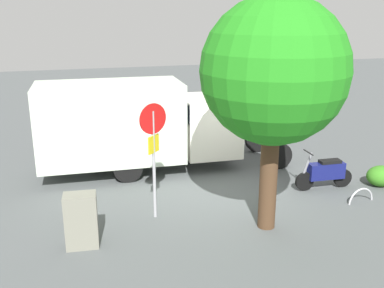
{
  "coord_description": "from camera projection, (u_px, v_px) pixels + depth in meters",
  "views": [
    {
      "loc": [
        4.4,
        11.11,
        5.14
      ],
      "look_at": [
        1.02,
        -0.35,
        1.49
      ],
      "focal_mm": 41.38,
      "sensor_mm": 36.0,
      "label": 1
    }
  ],
  "objects": [
    {
      "name": "ground_plane",
      "position": [
        229.0,
        193.0,
        12.88
      ],
      "size": [
        60.0,
        60.0,
        0.0
      ],
      "primitive_type": "plane",
      "color": "#4B5050"
    },
    {
      "name": "utility_cabinet",
      "position": [
        81.0,
        221.0,
        9.85
      ],
      "size": [
        0.76,
        0.55,
        1.26
      ],
      "primitive_type": "cube",
      "rotation": [
        0.0,
        0.0,
        -0.09
      ],
      "color": "slate",
      "rests_on": "ground"
    },
    {
      "name": "stop_sign",
      "position": [
        153.0,
        143.0,
        10.85
      ],
      "size": [
        0.71,
        0.33,
        2.99
      ],
      "color": "#9E9EA3",
      "rests_on": "ground"
    },
    {
      "name": "shrub_near_sign",
      "position": [
        381.0,
        176.0,
        13.36
      ],
      "size": [
        0.92,
        0.75,
        0.62
      ],
      "primitive_type": "ellipsoid",
      "color": "#34791E",
      "rests_on": "ground"
    },
    {
      "name": "motorcycle",
      "position": [
        326.0,
        172.0,
        13.09
      ],
      "size": [
        1.81,
        0.55,
        1.2
      ],
      "rotation": [
        0.0,
        0.0,
        -0.05
      ],
      "color": "black",
      "rests_on": "ground"
    },
    {
      "name": "box_truck_near",
      "position": [
        140.0,
        123.0,
        14.31
      ],
      "size": [
        8.23,
        2.53,
        2.95
      ],
      "rotation": [
        0.0,
        0.0,
        3.1
      ],
      "color": "black",
      "rests_on": "ground"
    },
    {
      "name": "bike_rack_hoop",
      "position": [
        360.0,
        202.0,
        12.29
      ],
      "size": [
        0.85,
        0.15,
        0.85
      ],
      "primitive_type": "torus",
      "rotation": [
        1.57,
        0.0,
        0.12
      ],
      "color": "#B7B7BC",
      "rests_on": "ground"
    },
    {
      "name": "street_tree",
      "position": [
        274.0,
        72.0,
        9.82
      ],
      "size": [
        3.35,
        3.35,
        5.5
      ],
      "color": "#47301E",
      "rests_on": "ground"
    }
  ]
}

